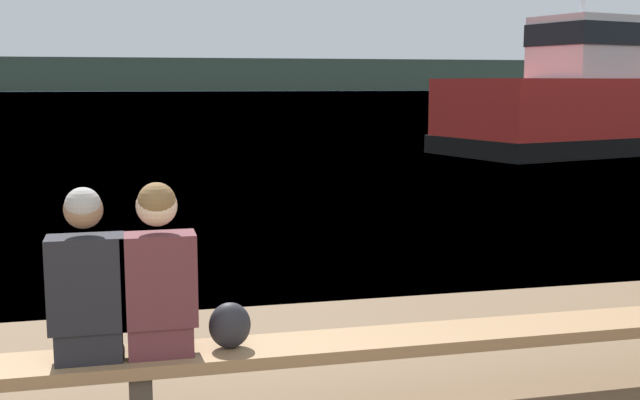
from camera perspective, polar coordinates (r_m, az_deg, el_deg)
name	(u,v)px	position (r m, az deg, el deg)	size (l,w,h in m)	color
water_surface	(125,94)	(126.56, -13.71, 7.32)	(240.00, 240.00, 0.00)	teal
far_shoreline	(124,74)	(177.84, -13.76, 8.67)	(600.00, 12.00, 6.85)	#384233
bench_main	(140,368)	(4.51, -12.70, -11.55)	(8.26, 0.41, 0.44)	#8E6B47
person_left	(87,285)	(4.38, -16.25, -5.85)	(0.39, 0.38, 0.92)	black
person_right	(159,278)	(4.37, -11.40, -5.45)	(0.39, 0.38, 0.94)	#56282D
shopping_bag	(230,325)	(4.48, -6.43, -8.84)	(0.23, 0.17, 0.26)	#232328
tugboat_red	(576,109)	(22.80, 17.77, 6.19)	(7.96, 5.38, 6.39)	red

